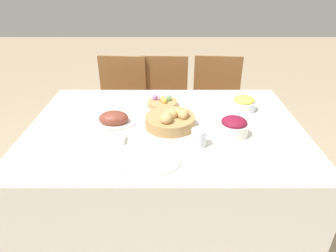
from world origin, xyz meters
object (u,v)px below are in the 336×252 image
chair_far_center (165,104)px  butter_dish (115,139)px  chair_far_right (217,104)px  ham_platter (115,119)px  fork (127,162)px  drinking_cup (200,138)px  beet_salad_bowl (235,127)px  dinner_plate (157,161)px  egg_basket (164,103)px  pineapple_bowl (245,103)px  chair_far_left (122,104)px  bread_basket (172,120)px  knife (186,162)px  spoon (192,162)px

chair_far_center → butter_dish: (-0.25, -1.08, 0.28)m
chair_far_right → ham_platter: 1.18m
chair_far_center → fork: (-0.16, -1.26, 0.27)m
fork → drinking_cup: size_ratio=1.91×
beet_salad_bowl → dinner_plate: beet_salad_bowl is taller
egg_basket → pineapple_bowl: 0.53m
chair_far_center → dinner_plate: bearing=-88.5°
beet_salad_bowl → fork: size_ratio=0.93×
dinner_plate → fork: 0.14m
chair_far_left → pineapple_bowl: bearing=-31.6°
pineapple_bowl → butter_dish: size_ratio=1.33×
bread_basket → egg_basket: size_ratio=1.47×
knife → ham_platter: bearing=131.6°
chair_far_right → spoon: 1.33m
knife → butter_dish: bearing=149.4°
pineapple_bowl → knife: pineapple_bowl is taller
chair_far_left → knife: (0.50, -1.26, 0.27)m
bread_basket → ham_platter: (-0.34, 0.04, -0.02)m
fork → knife: same height
chair_far_right → egg_basket: size_ratio=4.44×
spoon → drinking_cup: 0.17m
egg_basket → dinner_plate: (-0.02, -0.65, -0.02)m
chair_far_right → pineapple_bowl: size_ratio=5.58×
dinner_plate → spoon: (0.17, 0.00, -0.00)m
bread_basket → knife: bread_basket is taller
pineapple_bowl → drinking_cup: size_ratio=1.70×
ham_platter → drinking_cup: drinking_cup is taller
beet_salad_bowl → butter_dish: beet_salad_bowl is taller
chair_far_right → dinner_plate: chair_far_right is taller
pineapple_bowl → chair_far_right: bearing=94.8°
chair_far_right → pineapple_bowl: 0.74m
dinner_plate → drinking_cup: bearing=35.3°
egg_basket → drinking_cup: 0.53m
dinner_plate → knife: 0.14m
beet_salad_bowl → chair_far_right: bearing=86.0°
beet_salad_bowl → butter_dish: bearing=-173.1°
chair_far_center → ham_platter: chair_far_center is taller
chair_far_right → chair_far_center: size_ratio=1.00×
bread_basket → spoon: bearing=-75.2°
chair_far_left → chair_far_center: 0.38m
chair_far_center → ham_platter: (-0.28, -0.86, 0.29)m
chair_far_right → knife: chair_far_right is taller
fork → knife: (0.28, 0.00, 0.00)m
chair_far_center → spoon: chair_far_center is taller
ham_platter → chair_far_center: bearing=72.0°
knife → butter_dish: butter_dish is taller
egg_basket → beet_salad_bowl: bearing=-43.9°
chair_far_left → chair_far_right: same height
pineapple_bowl → bread_basket: bearing=-153.6°
chair_far_right → knife: 1.34m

